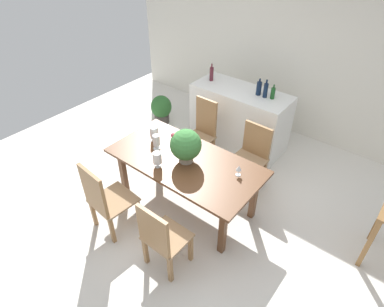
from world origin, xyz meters
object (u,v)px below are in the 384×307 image
Objects in this scene: chair_near_right at (161,237)px; crystal_vase_center_near at (157,158)px; crystal_vase_left at (154,133)px; wine_glass at (239,168)px; wine_bottle_green at (266,90)px; chair_far_left at (202,129)px; kitchen_counter at (239,118)px; chair_near_left at (104,198)px; wine_bottle_clear at (212,74)px; wine_bottle_dark at (259,88)px; chair_far_right at (252,153)px; potted_plant_floor at (161,109)px; crystal_vase_right at (156,141)px; flower_centerpiece at (186,145)px; dining_table at (185,165)px; wine_bottle_tall at (273,93)px.

chair_near_right reaches higher than crystal_vase_center_near.
crystal_vase_left reaches higher than wine_glass.
crystal_vase_center_near is at bearing -99.68° from wine_bottle_green.
kitchen_counter is at bearing 74.35° from chair_far_left.
chair_near_left is 2.72m from wine_bottle_clear.
wine_bottle_dark is at bearing 6.98° from kitchen_counter.
wine_bottle_green is (0.60, 0.75, 0.56)m from chair_far_left.
wine_bottle_clear is at bearing -63.98° from chair_near_right.
wine_bottle_clear is at bearing 179.67° from kitchen_counter.
crystal_vase_center_near is (-0.62, -1.24, 0.36)m from chair_far_right.
wine_bottle_green is at bearing 80.32° from crystal_vase_center_near.
crystal_vase_left is at bearing -49.09° from potted_plant_floor.
wine_bottle_dark is (-0.12, 0.01, -0.01)m from wine_bottle_green.
crystal_vase_right is (-0.89, -0.99, 0.36)m from chair_far_right.
chair_near_left is 1.87× the size of potted_plant_floor.
crystal_vase_center_near is at bearing -47.41° from potted_plant_floor.
wine_glass is (0.23, 1.11, 0.32)m from chair_near_right.
chair_near_right is at bearing -83.92° from wine_bottle_green.
wine_bottle_clear is 1.25m from potted_plant_floor.
chair_near_right is 3.35× the size of wine_bottle_clear.
wine_glass is at bearing -67.73° from wine_bottle_dark.
wine_bottle_dark is (0.02, 1.71, 0.11)m from flower_centerpiece.
wine_bottle_green is (0.14, 1.70, 0.12)m from flower_centerpiece.
crystal_vase_left is 1.77m from wine_bottle_dark.
chair_far_left is at bearing 114.91° from dining_table.
crystal_vase_right is 0.80× the size of wine_bottle_dark.
flower_centerpiece is 0.69m from wine_glass.
crystal_vase_right is at bearing -77.62° from wine_bottle_clear.
potted_plant_floor is (-1.75, -0.35, -0.81)m from wine_bottle_dark.
chair_near_left is 0.78m from crystal_vase_center_near.
crystal_vase_right is at bearing -45.11° from chair_near_right.
wine_glass is at bearing -45.27° from wine_bottle_clear.
chair_far_left is 1.32m from crystal_vase_center_near.
crystal_vase_center_near is at bearing -42.33° from crystal_vase_left.
chair_far_right is 0.90× the size of chair_far_left.
crystal_vase_left is 0.20m from crystal_vase_right.
wine_bottle_dark is 1.96m from potted_plant_floor.
crystal_vase_left is 1.27m from wine_glass.
wine_glass is (1.27, 0.10, -0.02)m from crystal_vase_left.
flower_centerpiece is at bearing -65.44° from chair_near_right.
crystal_vase_left is at bearing -175.65° from wine_glass.
dining_table is 7.05× the size of wine_bottle_green.
chair_near_right is at bearing -88.51° from chair_far_right.
chair_far_left is 7.38× the size of wine_glass.
chair_near_left is at bearing -105.01° from wine_bottle_tall.
chair_near_left is 3.65× the size of wine_bottle_green.
flower_centerpiece is (-0.42, 0.93, 0.46)m from chair_near_right.
wine_bottle_clear is (-0.37, 2.63, 0.56)m from chair_near_left.
chair_far_right is 4.48× the size of crystal_vase_right.
chair_far_left reaches higher than kitchen_counter.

